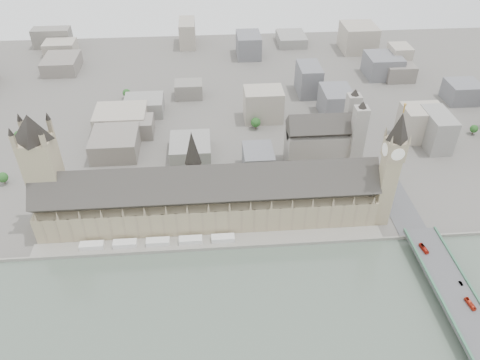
{
  "coord_description": "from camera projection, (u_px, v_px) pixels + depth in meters",
  "views": [
    {
      "loc": [
        2.61,
        -268.77,
        257.76
      ],
      "look_at": [
        25.89,
        26.46,
        34.39
      ],
      "focal_mm": 35.0,
      "sensor_mm": 36.0,
      "label": 1
    }
  ],
  "objects": [
    {
      "name": "ground",
      "position": [
        210.0,
        236.0,
        368.97
      ],
      "size": [
        900.0,
        900.0,
        0.0
      ],
      "primitive_type": "plane",
      "color": "#595651",
      "rests_on": "ground"
    },
    {
      "name": "embankment_wall",
      "position": [
        210.0,
        249.0,
        356.13
      ],
      "size": [
        600.0,
        1.5,
        3.0
      ],
      "primitive_type": "cube",
      "color": "slate",
      "rests_on": "ground"
    },
    {
      "name": "river_terrace",
      "position": [
        210.0,
        242.0,
        362.4
      ],
      "size": [
        270.0,
        15.0,
        2.0
      ],
      "primitive_type": "cube",
      "color": "slate",
      "rests_on": "ground"
    },
    {
      "name": "terrace_tents",
      "position": [
        158.0,
        242.0,
        358.48
      ],
      "size": [
        118.0,
        7.0,
        4.0
      ],
      "color": "silver",
      "rests_on": "river_terrace"
    },
    {
      "name": "palace_of_westminster",
      "position": [
        208.0,
        198.0,
        370.98
      ],
      "size": [
        265.0,
        40.73,
        55.44
      ],
      "color": "#9A8868",
      "rests_on": "ground"
    },
    {
      "name": "elizabeth_tower",
      "position": [
        391.0,
        162.0,
        349.02
      ],
      "size": [
        17.0,
        17.0,
        107.5
      ],
      "color": "#9A8868",
      "rests_on": "ground"
    },
    {
      "name": "victoria_tower",
      "position": [
        43.0,
        167.0,
        348.76
      ],
      "size": [
        30.0,
        30.0,
        100.0
      ],
      "color": "#9A8868",
      "rests_on": "ground"
    },
    {
      "name": "central_tower",
      "position": [
        193.0,
        158.0,
        354.16
      ],
      "size": [
        13.0,
        13.0,
        48.0
      ],
      "color": "gray",
      "rests_on": "ground"
    },
    {
      "name": "westminster_bridge",
      "position": [
        460.0,
        310.0,
        306.41
      ],
      "size": [
        25.0,
        325.0,
        10.25
      ],
      "primitive_type": "cube",
      "color": "#474749",
      "rests_on": "ground"
    },
    {
      "name": "westminster_abbey",
      "position": [
        325.0,
        140.0,
        436.44
      ],
      "size": [
        68.0,
        36.0,
        64.0
      ],
      "color": "gray",
      "rests_on": "ground"
    },
    {
      "name": "city_skyline_inland",
      "position": [
        204.0,
        81.0,
        552.52
      ],
      "size": [
        720.0,
        360.0,
        38.0
      ],
      "primitive_type": null,
      "color": "gray",
      "rests_on": "ground"
    },
    {
      "name": "park_trees",
      "position": [
        196.0,
        183.0,
        411.58
      ],
      "size": [
        110.0,
        30.0,
        15.0
      ],
      "primitive_type": null,
      "color": "#1A4A1A",
      "rests_on": "ground"
    },
    {
      "name": "red_bus_north",
      "position": [
        424.0,
        248.0,
        342.17
      ],
      "size": [
        3.87,
        10.49,
        2.85
      ],
      "primitive_type": "imported",
      "rotation": [
        0.0,
        0.0,
        0.15
      ],
      "color": "red",
      "rests_on": "westminster_bridge"
    },
    {
      "name": "red_bus_south",
      "position": [
        470.0,
        304.0,
        302.35
      ],
      "size": [
        3.72,
        10.29,
        2.8
      ],
      "primitive_type": "imported",
      "rotation": [
        0.0,
        0.0,
        0.14
      ],
      "color": "red",
      "rests_on": "westminster_bridge"
    },
    {
      "name": "car_silver",
      "position": [
        461.0,
        283.0,
        317.04
      ],
      "size": [
        1.85,
        3.99,
        1.27
      ],
      "primitive_type": "imported",
      "rotation": [
        0.0,
        0.0,
        0.14
      ],
      "color": "gray",
      "rests_on": "westminster_bridge"
    },
    {
      "name": "car_approach",
      "position": [
        393.0,
        173.0,
        418.49
      ],
      "size": [
        3.64,
        5.63,
        1.52
      ],
      "primitive_type": "imported",
      "rotation": [
        0.0,
        0.0,
        -0.31
      ],
      "color": "gray",
      "rests_on": "westminster_bridge"
    }
  ]
}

